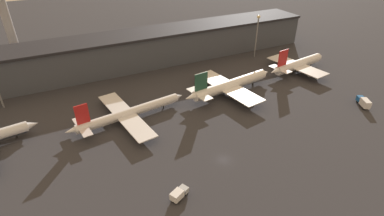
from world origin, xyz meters
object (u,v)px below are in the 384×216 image
(airplane_1, at_px, (129,113))
(airplane_3, at_px, (298,64))
(service_vehicle_1, at_px, (179,194))
(control_tower, at_px, (5,15))
(airplane_2, at_px, (230,85))
(service_vehicle_0, at_px, (364,102))

(airplane_1, height_order, airplane_3, airplane_3)
(airplane_3, height_order, service_vehicle_1, airplane_3)
(service_vehicle_1, bearing_deg, control_tower, 80.46)
(airplane_1, distance_m, service_vehicle_1, 43.68)
(airplane_2, relative_size, airplane_3, 1.19)
(airplane_2, height_order, control_tower, control_tower)
(airplane_3, distance_m, service_vehicle_0, 38.51)
(service_vehicle_0, bearing_deg, airplane_2, 79.55)
(airplane_2, bearing_deg, service_vehicle_0, -46.92)
(service_vehicle_1, bearing_deg, airplane_1, 65.13)
(control_tower, bearing_deg, airplane_3, -32.27)
(control_tower, bearing_deg, service_vehicle_1, -73.67)
(airplane_2, distance_m, service_vehicle_0, 54.50)
(service_vehicle_1, bearing_deg, service_vehicle_0, -19.09)
(airplane_1, relative_size, airplane_3, 1.18)
(airplane_2, bearing_deg, airplane_3, -2.40)
(service_vehicle_0, xyz_separation_m, service_vehicle_1, (-87.40, -10.37, -0.36))
(airplane_1, height_order, service_vehicle_1, airplane_1)
(airplane_1, distance_m, airplane_2, 45.75)
(service_vehicle_1, bearing_deg, airplane_2, 18.86)
(airplane_1, relative_size, airplane_2, 1.00)
(service_vehicle_0, relative_size, control_tower, 0.19)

